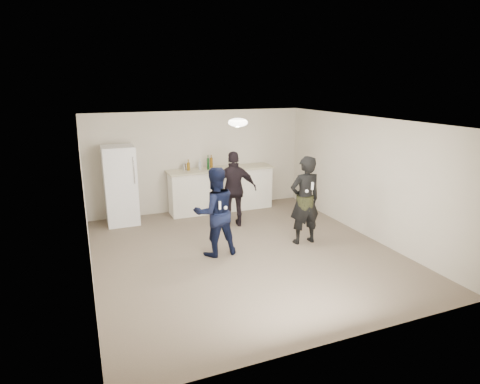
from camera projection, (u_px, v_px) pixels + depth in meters
name	position (u px, v px, depth m)	size (l,w,h in m)	color
floor	(244.00, 252.00, 7.73)	(6.00, 6.00, 0.00)	#6B5B4C
ceiling	(244.00, 121.00, 7.07)	(6.00, 6.00, 0.00)	silver
wall_back	(199.00, 161.00, 10.08)	(6.00, 6.00, 0.00)	beige
wall_front	(341.00, 250.00, 4.71)	(6.00, 6.00, 0.00)	beige
wall_left	(85.00, 206.00, 6.41)	(6.00, 6.00, 0.00)	beige
wall_right	(365.00, 177.00, 8.39)	(6.00, 6.00, 0.00)	beige
counter	(221.00, 190.00, 10.15)	(2.60, 0.56, 1.05)	white
counter_top	(221.00, 169.00, 10.01)	(2.68, 0.64, 0.04)	beige
fridge	(120.00, 185.00, 9.11)	(0.70, 0.70, 1.80)	white
fridge_handle	(134.00, 170.00, 8.77)	(0.02, 0.02, 0.60)	#B6B5B9
ceiling_dome	(238.00, 122.00, 7.35)	(0.36, 0.36, 0.16)	white
shaker	(184.00, 167.00, 9.76)	(0.08, 0.08, 0.17)	#ABAAAF
man	(215.00, 212.00, 7.42)	(0.82, 0.64, 1.68)	#0E173C
woman	(305.00, 200.00, 7.96)	(0.65, 0.43, 1.79)	black
camo_shorts	(305.00, 202.00, 7.98)	(0.34, 0.34, 0.28)	#34391A
spectator	(234.00, 189.00, 8.95)	(1.00, 0.42, 1.71)	black
remote_man	(220.00, 205.00, 7.12)	(0.04, 0.04, 0.15)	white
nunchuk_man	(226.00, 208.00, 7.21)	(0.07, 0.07, 0.07)	white
remote_woman	(312.00, 186.00, 7.65)	(0.04, 0.04, 0.15)	white
nunchuk_woman	(307.00, 191.00, 7.67)	(0.07, 0.07, 0.07)	white
bottle_cluster	(202.00, 165.00, 9.87)	(0.70, 0.26, 0.28)	brown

